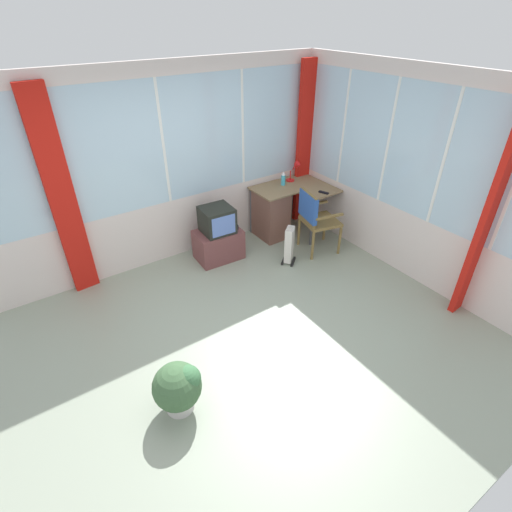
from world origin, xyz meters
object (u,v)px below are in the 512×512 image
object	(u,v)px
spray_bottle	(283,179)
potted_plant	(179,387)
desk_lamp	(297,168)
desk	(273,211)
tv_on_stand	(218,236)
wooden_armchair	(313,214)
space_heater	(290,244)
tv_remote	(324,192)

from	to	relation	value
spray_bottle	potted_plant	distance (m)	3.59
desk_lamp	desk	bearing A→B (deg)	-170.16
desk	tv_on_stand	xyz separation A→B (m)	(-1.04, -0.10, -0.06)
wooden_armchair	space_heater	bearing A→B (deg)	-174.89
desk	tv_on_stand	distance (m)	1.05
desk_lamp	space_heater	world-z (taller)	desk_lamp
spray_bottle	wooden_armchair	xyz separation A→B (m)	(-0.04, -0.77, -0.27)
desk_lamp	tv_remote	world-z (taller)	desk_lamp
tv_remote	space_heater	bearing A→B (deg)	174.71
wooden_armchair	space_heater	size ratio (longest dim) A/B	1.73
desk_lamp	space_heater	distance (m)	1.32
desk_lamp	wooden_armchair	world-z (taller)	desk_lamp
spray_bottle	tv_on_stand	bearing A→B (deg)	-172.43
desk_lamp	spray_bottle	distance (m)	0.29
tv_remote	potted_plant	xyz separation A→B (m)	(-3.11, -1.58, -0.50)
desk_lamp	spray_bottle	world-z (taller)	desk_lamp
tv_remote	space_heater	xyz separation A→B (m)	(-0.79, -0.23, -0.50)
desk	desk_lamp	distance (m)	0.76
desk	potted_plant	world-z (taller)	desk
tv_on_stand	tv_remote	bearing A→B (deg)	-14.81
desk	spray_bottle	world-z (taller)	spray_bottle
desk_lamp	potted_plant	xyz separation A→B (m)	(-3.07, -2.18, -0.70)
tv_remote	spray_bottle	bearing A→B (deg)	95.97
tv_on_stand	potted_plant	size ratio (longest dim) A/B	1.57
tv_remote	spray_bottle	size ratio (longest dim) A/B	0.69
tv_on_stand	space_heater	bearing A→B (deg)	-39.60
desk	potted_plant	size ratio (longest dim) A/B	2.19
spray_bottle	wooden_armchair	size ratio (longest dim) A/B	0.23
space_heater	tv_remote	bearing A→B (deg)	16.20
wooden_armchair	space_heater	xyz separation A→B (m)	(-0.44, -0.04, -0.32)
desk	tv_on_stand	size ratio (longest dim) A/B	1.40
spray_bottle	tv_on_stand	world-z (taller)	spray_bottle
wooden_armchair	tv_remote	bearing A→B (deg)	28.67
desk	wooden_armchair	world-z (taller)	wooden_armchair
spray_bottle	wooden_armchair	distance (m)	0.82
desk	tv_on_stand	bearing A→B (deg)	-174.48
desk_lamp	tv_on_stand	bearing A→B (deg)	-173.07
desk_lamp	tv_remote	size ratio (longest dim) A/B	2.16
spray_bottle	space_heater	size ratio (longest dim) A/B	0.39
spray_bottle	potted_plant	bearing A→B (deg)	-142.40
tv_remote	spray_bottle	xyz separation A→B (m)	(-0.30, 0.58, 0.09)
desk_lamp	spray_bottle	size ratio (longest dim) A/B	1.50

